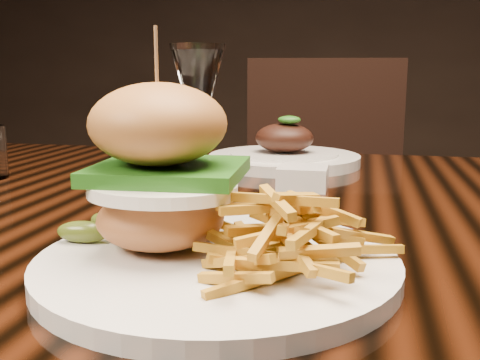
% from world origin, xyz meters
% --- Properties ---
extents(dining_table, '(1.60, 0.90, 0.75)m').
position_xyz_m(dining_table, '(0.00, 0.00, 0.67)').
color(dining_table, black).
rests_on(dining_table, ground).
extents(burger_plate, '(0.30, 0.30, 0.20)m').
position_xyz_m(burger_plate, '(-0.06, -0.26, 0.80)').
color(burger_plate, silver).
rests_on(burger_plate, dining_table).
extents(ramekin, '(0.08, 0.08, 0.03)m').
position_xyz_m(ramekin, '(-0.01, 0.09, 0.77)').
color(ramekin, silver).
rests_on(ramekin, dining_table).
extents(wine_glass, '(0.07, 0.07, 0.20)m').
position_xyz_m(wine_glass, '(-0.15, 0.02, 0.89)').
color(wine_glass, white).
rests_on(wine_glass, dining_table).
extents(far_dish, '(0.27, 0.27, 0.09)m').
position_xyz_m(far_dish, '(-0.07, 0.29, 0.77)').
color(far_dish, silver).
rests_on(far_dish, dining_table).
extents(chair_far, '(0.52, 0.52, 0.95)m').
position_xyz_m(chair_far, '(-0.03, 0.89, 0.54)').
color(chair_far, black).
rests_on(chair_far, ground).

